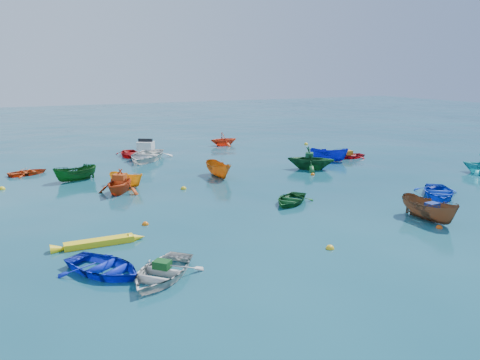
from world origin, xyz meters
name	(u,v)px	position (x,y,z in m)	size (l,w,h in m)	color
ground	(282,207)	(0.00, 0.00, 0.00)	(160.00, 160.00, 0.00)	#0A3B4D
dinghy_blue_sw	(104,273)	(-9.78, -4.26, 0.00)	(2.29, 3.20, 0.66)	#0F22BF
dinghy_white_near	(161,278)	(-8.09, -5.54, 0.00)	(2.31, 3.23, 0.67)	beige
sampan_brown_mid	(428,220)	(5.20, -4.87, 0.00)	(1.19, 3.15, 1.22)	brown
dinghy_blue_se	(438,196)	(9.10, -1.96, 0.00)	(2.40, 3.36, 0.70)	blue
dinghy_orange_w	(120,193)	(-6.97, 6.67, 0.00)	(2.45, 2.85, 1.50)	#CB3E13
sampan_yellow_mid	(127,186)	(-6.25, 8.14, 0.00)	(0.95, 2.53, 0.98)	#FFA316
dinghy_green_e	(291,203)	(0.84, 0.49, 0.00)	(2.02, 2.82, 0.59)	#124F1E
dinghy_red_nw	(28,175)	(-11.62, 14.30, 0.00)	(1.80, 2.52, 0.52)	#D24011
sampan_orange_n	(219,177)	(-0.15, 7.96, 0.00)	(1.15, 3.06, 1.18)	#C56612
dinghy_green_n	(310,169)	(6.77, 7.37, 0.00)	(2.83, 3.29, 1.73)	#114B20
dinghy_red_ne	(349,158)	(12.12, 9.77, 0.00)	(1.89, 2.64, 0.55)	red
sampan_blue_far	(328,161)	(9.84, 9.38, 0.00)	(1.13, 2.99, 1.16)	#0E16B7
dinghy_red_far	(129,156)	(-3.79, 18.35, 0.00)	(2.16, 3.01, 0.63)	#AF0E10
dinghy_orange_far	(224,145)	(5.58, 20.12, 0.00)	(2.21, 2.56, 1.35)	#F24016
sampan_green_far	(76,181)	(-8.89, 10.97, 0.00)	(1.07, 2.84, 1.10)	#125018
kayak_yellow	(100,245)	(-9.47, -1.42, 0.00)	(0.50, 3.46, 0.34)	yellow
motorboat_white	(146,160)	(-2.97, 15.98, 0.00)	(3.51, 4.91, 1.62)	silver
tarp_green_a	(162,264)	(-8.02, -5.47, 0.47)	(0.56, 0.43, 0.27)	#134C1C
tarp_blue_a	(432,206)	(5.21, -5.02, 0.75)	(0.59, 0.45, 0.29)	navy
tarp_orange_a	(119,177)	(-6.94, 6.71, 0.92)	(0.70, 0.53, 0.34)	#BD4013
tarp_green_b	(309,155)	(6.69, 7.43, 1.03)	(0.70, 0.53, 0.34)	#124B29
tarp_orange_b	(348,152)	(12.02, 9.78, 0.45)	(0.71, 0.54, 0.34)	orange
buoy_ye_a	(330,249)	(-1.24, -5.84, 0.00)	(0.34, 0.34, 0.34)	yellow
buoy_or_b	(439,228)	(4.74, -5.93, 0.00)	(0.29, 0.29, 0.29)	#CE480B
buoy_ye_b	(124,190)	(-6.62, 7.10, 0.00)	(0.34, 0.34, 0.34)	yellow
buoy_or_c	(145,225)	(-7.12, 0.31, 0.00)	(0.32, 0.32, 0.32)	orange
buoy_ye_c	(184,189)	(-3.35, 5.86, 0.00)	(0.35, 0.35, 0.35)	gold
buoy_or_d	(313,175)	(5.83, 5.70, 0.00)	(0.30, 0.30, 0.30)	#D05E0B
buoy_ye_d	(2,189)	(-13.18, 10.52, 0.00)	(0.38, 0.38, 0.38)	yellow
buoy_or_e	(323,162)	(9.24, 9.21, 0.00)	(0.32, 0.32, 0.32)	#CF650B
buoy_ye_e	(306,144)	(12.90, 17.14, 0.00)	(0.36, 0.36, 0.36)	yellow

